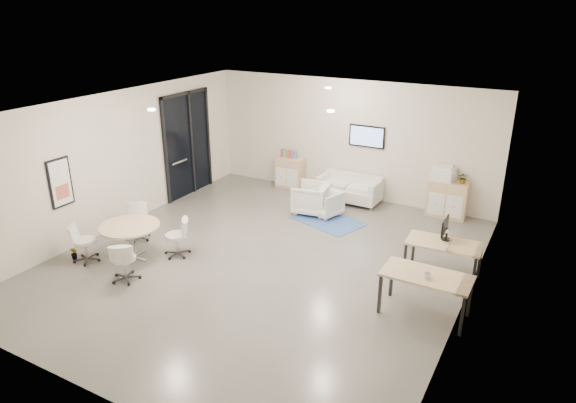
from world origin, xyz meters
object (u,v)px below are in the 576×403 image
(sideboard_left, at_px, (290,173))
(desk_rear, at_px, (444,246))
(desk_front, at_px, (426,279))
(round_table, at_px, (130,229))
(sideboard_right, at_px, (447,199))
(armchair_left, at_px, (311,197))
(loveseat, at_px, (350,189))
(armchair_right, at_px, (325,202))

(sideboard_left, bearing_deg, desk_rear, -31.62)
(sideboard_left, xyz_separation_m, desk_rear, (5.12, -3.15, 0.21))
(desk_front, height_order, round_table, desk_front)
(sideboard_right, relative_size, desk_rear, 0.66)
(armchair_left, xyz_separation_m, desk_front, (3.76, -3.20, 0.27))
(round_table, bearing_deg, sideboard_right, 46.07)
(loveseat, bearing_deg, sideboard_left, 175.87)
(armchair_left, distance_m, desk_rear, 4.09)
(sideboard_left, bearing_deg, armchair_left, -45.68)
(sideboard_left, height_order, sideboard_right, sideboard_right)
(sideboard_right, height_order, armchair_left, sideboard_right)
(sideboard_right, relative_size, loveseat, 0.57)
(sideboard_right, xyz_separation_m, loveseat, (-2.54, -0.16, -0.14))
(sideboard_left, xyz_separation_m, loveseat, (1.96, -0.18, -0.11))
(sideboard_left, distance_m, desk_rear, 6.01)
(sideboard_right, bearing_deg, loveseat, -176.35)
(sideboard_left, height_order, desk_front, sideboard_left)
(loveseat, bearing_deg, sideboard_right, 4.86)
(loveseat, relative_size, round_table, 1.34)
(armchair_left, xyz_separation_m, round_table, (-2.19, -4.07, 0.24))
(loveseat, bearing_deg, desk_rear, -41.98)
(desk_rear, relative_size, round_table, 1.17)
(sideboard_right, xyz_separation_m, desk_rear, (0.61, -3.13, 0.19))
(armchair_left, xyz_separation_m, armchair_right, (0.39, 0.01, -0.07))
(round_table, bearing_deg, armchair_left, 61.71)
(desk_front, xyz_separation_m, round_table, (-5.95, -0.87, -0.03))
(sideboard_left, bearing_deg, desk_front, -41.93)
(armchair_right, xyz_separation_m, round_table, (-2.58, -4.08, 0.31))
(armchair_right, relative_size, round_table, 0.59)
(sideboard_left, distance_m, armchair_right, 2.29)
(round_table, bearing_deg, sideboard_left, 81.88)
(sideboard_left, relative_size, sideboard_right, 0.95)
(loveseat, relative_size, desk_rear, 1.15)
(desk_front, bearing_deg, sideboard_left, 138.61)
(sideboard_left, relative_size, desk_front, 0.60)
(sideboard_left, distance_m, desk_front, 6.95)
(sideboard_left, height_order, loveseat, sideboard_left)
(armchair_left, relative_size, round_table, 0.69)
(sideboard_left, distance_m, round_table, 5.57)
(sideboard_right, xyz_separation_m, armchair_left, (-3.10, -1.42, -0.04))
(sideboard_left, height_order, armchair_left, sideboard_left)
(armchair_right, bearing_deg, sideboard_left, 159.84)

